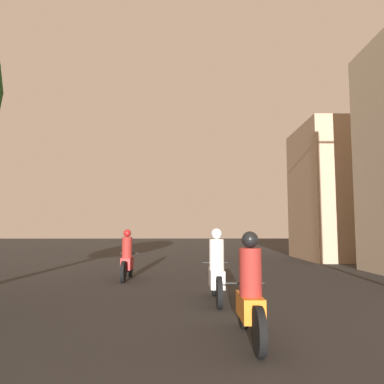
{
  "coord_description": "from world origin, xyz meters",
  "views": [
    {
      "loc": [
        -0.21,
        0.21,
        1.6
      ],
      "look_at": [
        -0.01,
        18.21,
        3.35
      ],
      "focal_mm": 35.0,
      "sensor_mm": 36.0,
      "label": 1
    }
  ],
  "objects_px": {
    "motorcycle_orange": "(250,297)",
    "building_right_far": "(354,193)",
    "motorcycle_white": "(217,272)",
    "motorcycle_red": "(127,259)"
  },
  "relations": [
    {
      "from": "building_right_far",
      "to": "motorcycle_white",
      "type": "bearing_deg",
      "value": -126.05
    },
    {
      "from": "building_right_far",
      "to": "motorcycle_orange",
      "type": "bearing_deg",
      "value": -119.26
    },
    {
      "from": "motorcycle_orange",
      "to": "motorcycle_white",
      "type": "bearing_deg",
      "value": 86.99
    },
    {
      "from": "motorcycle_red",
      "to": "building_right_far",
      "type": "height_order",
      "value": "building_right_far"
    },
    {
      "from": "motorcycle_orange",
      "to": "motorcycle_white",
      "type": "height_order",
      "value": "motorcycle_white"
    },
    {
      "from": "motorcycle_white",
      "to": "building_right_far",
      "type": "xyz_separation_m",
      "value": [
        8.11,
        11.15,
        2.85
      ]
    },
    {
      "from": "motorcycle_orange",
      "to": "motorcycle_white",
      "type": "relative_size",
      "value": 0.96
    },
    {
      "from": "motorcycle_orange",
      "to": "motorcycle_red",
      "type": "height_order",
      "value": "motorcycle_red"
    },
    {
      "from": "motorcycle_orange",
      "to": "motorcycle_red",
      "type": "bearing_deg",
      "value": 105.29
    },
    {
      "from": "motorcycle_orange",
      "to": "building_right_far",
      "type": "xyz_separation_m",
      "value": [
        7.85,
        14.01,
        2.86
      ]
    }
  ]
}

